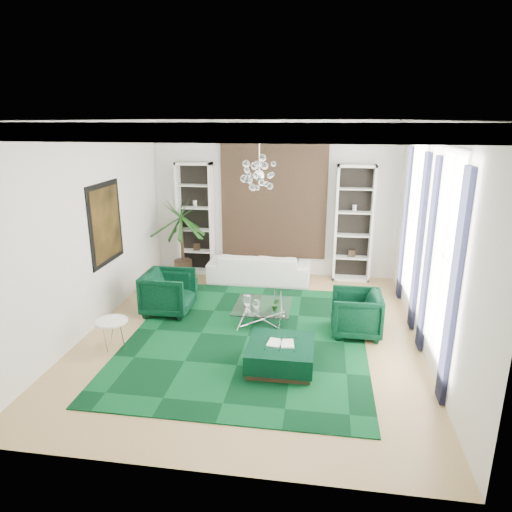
% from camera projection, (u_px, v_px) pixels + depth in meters
% --- Properties ---
extents(floor, '(6.00, 7.00, 0.02)m').
position_uv_depth(floor, '(252.00, 334.00, 8.45)').
color(floor, tan).
rests_on(floor, ground).
extents(ceiling, '(6.00, 7.00, 0.02)m').
position_uv_depth(ceiling, '(251.00, 119.00, 7.34)').
color(ceiling, white).
rests_on(ceiling, ground).
extents(wall_back, '(6.00, 0.02, 3.80)m').
position_uv_depth(wall_back, '(274.00, 200.00, 11.22)').
color(wall_back, silver).
rests_on(wall_back, ground).
extents(wall_front, '(6.00, 0.02, 3.80)m').
position_uv_depth(wall_front, '(196.00, 318.00, 4.58)').
color(wall_front, silver).
rests_on(wall_front, ground).
extents(wall_left, '(0.02, 7.00, 3.80)m').
position_uv_depth(wall_left, '(89.00, 228.00, 8.32)').
color(wall_left, silver).
rests_on(wall_left, ground).
extents(wall_right, '(0.02, 7.00, 3.80)m').
position_uv_depth(wall_right, '(432.00, 241.00, 7.47)').
color(wall_right, silver).
rests_on(wall_right, ground).
extents(crown_molding, '(6.00, 7.00, 0.18)m').
position_uv_depth(crown_molding, '(251.00, 126.00, 7.38)').
color(crown_molding, white).
rests_on(crown_molding, ceiling).
extents(ceiling_medallion, '(0.90, 0.90, 0.05)m').
position_uv_depth(ceiling_medallion, '(254.00, 121.00, 7.64)').
color(ceiling_medallion, white).
rests_on(ceiling_medallion, ceiling).
extents(tapestry, '(2.50, 0.06, 2.80)m').
position_uv_depth(tapestry, '(274.00, 200.00, 11.17)').
color(tapestry, black).
rests_on(tapestry, wall_back).
extents(shelving_left, '(0.90, 0.38, 2.80)m').
position_uv_depth(shelving_left, '(196.00, 219.00, 11.45)').
color(shelving_left, white).
rests_on(shelving_left, floor).
extents(shelving_right, '(0.90, 0.38, 2.80)m').
position_uv_depth(shelving_right, '(354.00, 224.00, 10.90)').
color(shelving_right, white).
rests_on(shelving_right, floor).
extents(painting, '(0.04, 1.30, 1.60)m').
position_uv_depth(painting, '(106.00, 224.00, 8.90)').
color(painting, black).
rests_on(painting, wall_left).
extents(window_near, '(0.03, 1.10, 2.90)m').
position_uv_depth(window_near, '(444.00, 256.00, 6.62)').
color(window_near, white).
rests_on(window_near, wall_right).
extents(curtain_near_a, '(0.07, 0.30, 3.25)m').
position_uv_depth(curtain_near_a, '(454.00, 292.00, 5.96)').
color(curtain_near_a, black).
rests_on(curtain_near_a, floor).
extents(curtain_near_b, '(0.07, 0.30, 3.25)m').
position_uv_depth(curtain_near_b, '(429.00, 257.00, 7.44)').
color(curtain_near_b, black).
rests_on(curtain_near_b, floor).
extents(window_far, '(0.03, 1.10, 2.90)m').
position_uv_depth(window_far, '(415.00, 221.00, 8.89)').
color(window_far, white).
rests_on(window_far, wall_right).
extents(curtain_far_a, '(0.07, 0.30, 3.25)m').
position_uv_depth(curtain_far_a, '(419.00, 244.00, 8.23)').
color(curtain_far_a, black).
rests_on(curtain_far_a, floor).
extents(curtain_far_b, '(0.07, 0.30, 3.25)m').
position_uv_depth(curtain_far_b, '(405.00, 225.00, 9.71)').
color(curtain_far_b, black).
rests_on(curtain_far_b, floor).
extents(rug, '(4.20, 5.00, 0.02)m').
position_uv_depth(rug, '(247.00, 337.00, 8.30)').
color(rug, black).
rests_on(rug, floor).
extents(sofa, '(2.43, 0.95, 0.71)m').
position_uv_depth(sofa, '(259.00, 267.00, 11.04)').
color(sofa, white).
rests_on(sofa, floor).
extents(armchair_left, '(0.96, 0.93, 0.87)m').
position_uv_depth(armchair_left, '(168.00, 292.00, 9.25)').
color(armchair_left, black).
rests_on(armchair_left, floor).
extents(armchair_right, '(0.90, 0.87, 0.82)m').
position_uv_depth(armchair_right, '(356.00, 313.00, 8.32)').
color(armchair_right, black).
rests_on(armchair_right, floor).
extents(coffee_table, '(1.07, 1.07, 0.37)m').
position_uv_depth(coffee_table, '(263.00, 314.00, 8.83)').
color(coffee_table, white).
rests_on(coffee_table, floor).
extents(ottoman_side, '(0.80, 0.80, 0.36)m').
position_uv_depth(ottoman_side, '(175.00, 291.00, 10.04)').
color(ottoman_side, black).
rests_on(ottoman_side, floor).
extents(ottoman_front, '(1.04, 1.04, 0.41)m').
position_uv_depth(ottoman_front, '(281.00, 355.00, 7.25)').
color(ottoman_front, black).
rests_on(ottoman_front, floor).
extents(book, '(0.43, 0.28, 0.03)m').
position_uv_depth(book, '(281.00, 343.00, 7.18)').
color(book, white).
rests_on(book, ottoman_front).
extents(side_table, '(0.54, 0.54, 0.52)m').
position_uv_depth(side_table, '(113.00, 335.00, 7.81)').
color(side_table, white).
rests_on(side_table, floor).
extents(palm, '(1.54, 1.54, 2.47)m').
position_uv_depth(palm, '(181.00, 228.00, 11.18)').
color(palm, '#1B4515').
rests_on(palm, floor).
extents(chandelier, '(0.77, 0.77, 0.69)m').
position_uv_depth(chandelier, '(259.00, 175.00, 8.08)').
color(chandelier, white).
rests_on(chandelier, ceiling).
extents(table_plant, '(0.14, 0.11, 0.26)m').
position_uv_depth(table_plant, '(276.00, 305.00, 8.48)').
color(table_plant, '#1B4515').
rests_on(table_plant, coffee_table).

